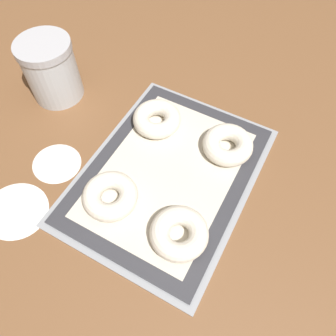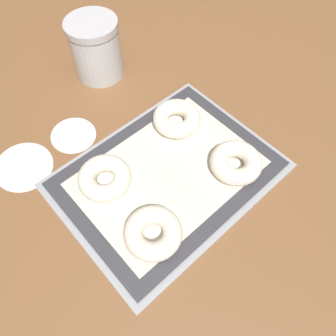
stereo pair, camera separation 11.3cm
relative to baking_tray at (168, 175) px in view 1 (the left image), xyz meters
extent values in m
plane|color=brown|center=(0.01, 0.01, 0.00)|extent=(2.80, 2.80, 0.00)
cube|color=#93969B|center=(0.00, 0.00, 0.00)|extent=(0.42, 0.32, 0.01)
cube|color=#333338|center=(0.00, 0.00, 0.01)|extent=(0.40, 0.29, 0.00)
cube|color=beige|center=(0.00, 0.00, 0.01)|extent=(0.34, 0.24, 0.00)
torus|color=silver|center=(-0.11, -0.08, 0.02)|extent=(0.10, 0.10, 0.03)
torus|color=silver|center=(0.11, -0.08, 0.02)|extent=(0.10, 0.10, 0.03)
torus|color=silver|center=(-0.10, 0.06, 0.02)|extent=(0.10, 0.10, 0.03)
torus|color=silver|center=(0.10, 0.08, 0.02)|extent=(0.10, 0.10, 0.03)
cylinder|color=silver|center=(0.08, 0.33, 0.06)|extent=(0.11, 0.11, 0.12)
cylinder|color=#B2B2B7|center=(0.08, 0.33, 0.13)|extent=(0.12, 0.12, 0.02)
ellipsoid|color=white|center=(-0.20, 0.21, 0.00)|extent=(0.12, 0.12, 0.00)
ellipsoid|color=white|center=(-0.08, 0.21, 0.00)|extent=(0.10, 0.10, 0.00)
camera|label=1|loc=(-0.30, -0.16, 0.56)|focal=35.00mm
camera|label=2|loc=(-0.23, -0.25, 0.56)|focal=35.00mm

